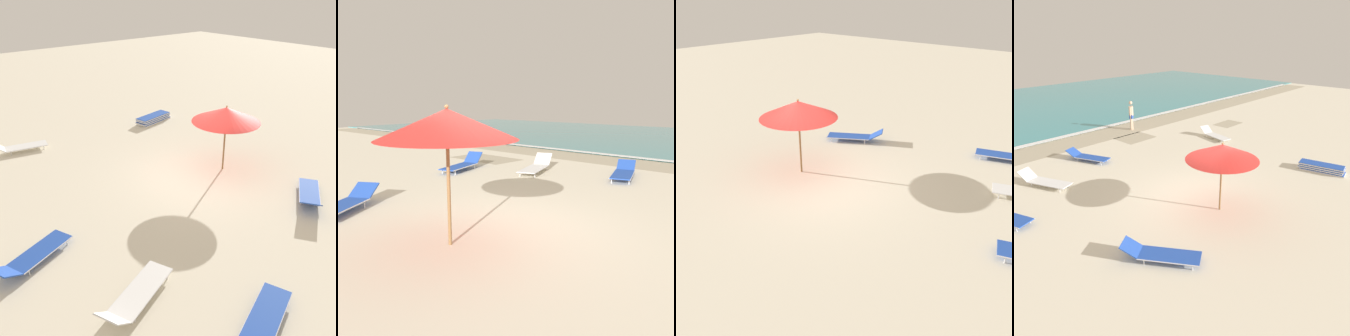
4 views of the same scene
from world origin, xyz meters
TOP-DOWN VIEW (x-y plane):
  - ground_plane at (-0.00, 0.01)m, footprint 60.00×60.00m
  - beach_umbrella at (-0.13, -0.95)m, footprint 2.38×2.38m
  - sun_lounger_under_umbrella at (-3.22, 5.23)m, footprint 1.35×2.24m
  - sun_lounger_beside_umbrella at (-3.35, -1.40)m, footprint 1.64×2.11m
  - sun_lounger_near_water_left at (-5.39, 3.73)m, footprint 1.25×2.16m
  - sun_lounger_near_water_right at (-0.54, 6.35)m, footprint 1.30×2.19m

SIDE VIEW (x-z plane):
  - ground_plane at x=0.00m, z-range -0.16..0.00m
  - sun_lounger_beside_umbrella at x=-3.35m, z-range -0.03..0.44m
  - sun_lounger_near_water_right at x=-0.54m, z-range -0.03..0.44m
  - sun_lounger_under_umbrella at x=-3.22m, z-range -0.06..0.49m
  - sun_lounger_near_water_left at x=-5.39m, z-range -0.06..0.49m
  - beach_umbrella at x=-0.13m, z-range 0.87..3.27m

